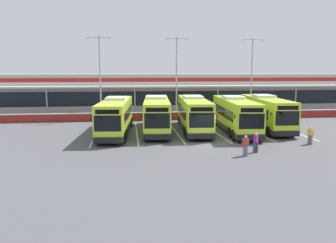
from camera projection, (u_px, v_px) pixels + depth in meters
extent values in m
plane|color=#4C4C51|center=(208.00, 143.00, 29.31)|extent=(200.00, 200.00, 0.00)
cube|color=silver|center=(170.00, 93.00, 55.37)|extent=(70.00, 10.00, 5.50)
cube|color=#19232D|center=(174.00, 98.00, 50.52)|extent=(66.00, 0.08, 2.20)
cube|color=maroon|center=(174.00, 80.00, 50.07)|extent=(68.00, 0.08, 0.60)
cube|color=beige|center=(176.00, 86.00, 48.77)|extent=(67.00, 3.00, 0.24)
cube|color=gray|center=(170.00, 75.00, 54.91)|extent=(70.00, 10.00, 0.50)
cylinder|color=#999999|center=(47.00, 102.00, 45.71)|extent=(0.20, 0.20, 4.20)
cylinder|color=#999999|center=(135.00, 101.00, 47.18)|extent=(0.20, 0.20, 4.20)
cylinder|color=#999999|center=(218.00, 101.00, 48.65)|extent=(0.20, 0.20, 4.20)
cylinder|color=#999999|center=(296.00, 100.00, 50.12)|extent=(0.20, 0.20, 4.20)
cube|color=maroon|center=(182.00, 116.00, 43.45)|extent=(60.00, 0.36, 1.00)
cube|color=#B2B2B2|center=(182.00, 112.00, 43.37)|extent=(60.00, 0.40, 0.10)
cube|color=#B7DB2D|center=(116.00, 116.00, 33.51)|extent=(3.48, 12.16, 3.19)
cube|color=#333333|center=(116.00, 128.00, 33.71)|extent=(3.50, 12.18, 0.56)
cube|color=black|center=(116.00, 113.00, 33.87)|extent=(3.32, 9.77, 0.96)
cube|color=black|center=(108.00, 123.00, 27.62)|extent=(2.31, 0.28, 1.40)
cube|color=black|center=(107.00, 112.00, 27.45)|extent=(2.05, 0.24, 0.40)
cube|color=silver|center=(116.00, 98.00, 34.23)|extent=(2.26, 2.95, 0.28)
cube|color=black|center=(108.00, 141.00, 27.74)|extent=(2.46, 0.35, 0.44)
cube|color=black|center=(125.00, 119.00, 27.97)|extent=(0.09, 0.13, 0.36)
cube|color=black|center=(91.00, 119.00, 27.85)|extent=(0.09, 0.13, 0.36)
cylinder|color=black|center=(131.00, 122.00, 38.32)|extent=(0.40, 1.06, 1.04)
cylinder|color=black|center=(110.00, 122.00, 38.22)|extent=(0.40, 1.06, 1.04)
cylinder|color=black|center=(125.00, 135.00, 30.62)|extent=(0.40, 1.06, 1.04)
cylinder|color=black|center=(99.00, 135.00, 30.52)|extent=(0.40, 1.06, 1.04)
cylinder|color=black|center=(123.00, 138.00, 29.23)|extent=(0.40, 1.06, 1.04)
cylinder|color=black|center=(97.00, 138.00, 29.13)|extent=(0.40, 1.06, 1.04)
cube|color=#B7DB2D|center=(157.00, 114.00, 34.97)|extent=(3.48, 12.16, 3.19)
cube|color=#333333|center=(157.00, 126.00, 35.17)|extent=(3.50, 12.18, 0.56)
cube|color=black|center=(157.00, 111.00, 35.33)|extent=(3.32, 9.77, 0.96)
cube|color=black|center=(157.00, 121.00, 29.07)|extent=(2.31, 0.28, 1.40)
cube|color=black|center=(157.00, 110.00, 28.91)|extent=(2.05, 0.24, 0.40)
cube|color=silver|center=(156.00, 97.00, 35.69)|extent=(2.26, 2.95, 0.28)
cube|color=black|center=(157.00, 137.00, 29.20)|extent=(2.46, 0.35, 0.44)
cube|color=black|center=(173.00, 116.00, 29.43)|extent=(0.09, 0.13, 0.36)
cube|color=black|center=(141.00, 117.00, 29.31)|extent=(0.09, 0.13, 0.36)
cylinder|color=black|center=(166.00, 120.00, 39.77)|extent=(0.40, 1.06, 1.04)
cylinder|color=black|center=(147.00, 120.00, 39.67)|extent=(0.40, 1.06, 1.04)
cylinder|color=black|center=(169.00, 132.00, 32.07)|extent=(0.40, 1.06, 1.04)
cylinder|color=black|center=(145.00, 132.00, 31.97)|extent=(0.40, 1.06, 1.04)
cylinder|color=black|center=(170.00, 135.00, 30.69)|extent=(0.40, 1.06, 1.04)
cylinder|color=black|center=(144.00, 135.00, 30.59)|extent=(0.40, 1.06, 1.04)
cube|color=#B7DB2D|center=(194.00, 113.00, 35.31)|extent=(3.48, 12.16, 3.19)
cube|color=#333333|center=(194.00, 125.00, 35.51)|extent=(3.50, 12.18, 0.56)
cube|color=black|center=(193.00, 111.00, 35.67)|extent=(3.32, 9.77, 0.96)
cube|color=black|center=(202.00, 120.00, 29.41)|extent=(2.31, 0.28, 1.40)
cube|color=black|center=(202.00, 109.00, 29.25)|extent=(2.05, 0.24, 0.40)
cube|color=silver|center=(193.00, 97.00, 36.03)|extent=(2.26, 2.95, 0.28)
cube|color=black|center=(202.00, 137.00, 29.54)|extent=(2.46, 0.35, 0.44)
cube|color=black|center=(217.00, 116.00, 29.77)|extent=(0.09, 0.13, 0.36)
cube|color=black|center=(185.00, 116.00, 29.65)|extent=(0.09, 0.13, 0.36)
cylinder|color=black|center=(199.00, 120.00, 40.11)|extent=(0.40, 1.06, 1.04)
cylinder|color=black|center=(179.00, 120.00, 40.02)|extent=(0.40, 1.06, 1.04)
cylinder|color=black|center=(209.00, 131.00, 32.41)|extent=(0.40, 1.06, 1.04)
cylinder|color=black|center=(185.00, 131.00, 32.31)|extent=(0.40, 1.06, 1.04)
cylinder|color=black|center=(212.00, 134.00, 31.03)|extent=(0.40, 1.06, 1.04)
cylinder|color=black|center=(187.00, 134.00, 30.93)|extent=(0.40, 1.06, 1.04)
cube|color=#B7DB2D|center=(235.00, 114.00, 34.71)|extent=(3.48, 12.16, 3.19)
cube|color=#333333|center=(235.00, 126.00, 34.91)|extent=(3.50, 12.18, 0.56)
cube|color=black|center=(234.00, 111.00, 35.07)|extent=(3.32, 9.77, 0.96)
cube|color=black|center=(252.00, 121.00, 28.81)|extent=(2.31, 0.28, 1.40)
cube|color=black|center=(252.00, 110.00, 28.65)|extent=(2.05, 0.24, 0.40)
cube|color=silver|center=(233.00, 97.00, 35.43)|extent=(2.26, 2.95, 0.28)
cube|color=black|center=(251.00, 138.00, 28.93)|extent=(2.46, 0.35, 0.44)
cube|color=black|center=(266.00, 117.00, 29.16)|extent=(0.09, 0.13, 0.36)
cube|color=black|center=(235.00, 117.00, 29.04)|extent=(0.09, 0.13, 0.36)
cylinder|color=black|center=(235.00, 120.00, 39.51)|extent=(0.40, 1.06, 1.04)
cylinder|color=black|center=(216.00, 121.00, 39.41)|extent=(0.40, 1.06, 1.04)
cylinder|color=black|center=(255.00, 132.00, 31.81)|extent=(0.40, 1.06, 1.04)
cylinder|color=black|center=(231.00, 132.00, 31.71)|extent=(0.40, 1.06, 1.04)
cylinder|color=black|center=(259.00, 135.00, 30.43)|extent=(0.40, 1.06, 1.04)
cylinder|color=black|center=(234.00, 135.00, 30.33)|extent=(0.40, 1.06, 1.04)
cube|color=#B7DB2D|center=(266.00, 112.00, 36.52)|extent=(3.48, 12.16, 3.19)
cube|color=#333333|center=(265.00, 123.00, 36.72)|extent=(3.50, 12.18, 0.56)
cube|color=black|center=(265.00, 109.00, 36.87)|extent=(3.32, 9.77, 0.96)
cube|color=black|center=(287.00, 118.00, 30.62)|extent=(2.31, 0.28, 1.40)
cube|color=black|center=(288.00, 108.00, 30.46)|extent=(2.05, 0.24, 0.40)
cube|color=silver|center=(263.00, 96.00, 37.24)|extent=(2.26, 2.95, 0.28)
cube|color=black|center=(287.00, 134.00, 30.74)|extent=(2.46, 0.35, 0.44)
cube|color=black|center=(301.00, 114.00, 30.97)|extent=(0.09, 0.13, 0.36)
cube|color=black|center=(271.00, 114.00, 30.85)|extent=(0.09, 0.13, 0.36)
cylinder|color=black|center=(262.00, 118.00, 41.32)|extent=(0.40, 1.06, 1.04)
cylinder|color=black|center=(244.00, 118.00, 41.22)|extent=(0.40, 1.06, 1.04)
cylinder|color=black|center=(287.00, 129.00, 33.62)|extent=(0.40, 1.06, 1.04)
cylinder|color=black|center=(264.00, 129.00, 33.52)|extent=(0.40, 1.06, 1.04)
cylinder|color=black|center=(293.00, 131.00, 32.24)|extent=(0.40, 1.06, 1.04)
cylinder|color=black|center=(269.00, 132.00, 32.14)|extent=(0.40, 1.06, 1.04)
cube|color=silver|center=(97.00, 133.00, 33.95)|extent=(0.14, 13.00, 0.01)
cube|color=silver|center=(137.00, 133.00, 34.45)|extent=(0.14, 13.00, 0.01)
cube|color=silver|center=(176.00, 132.00, 34.94)|extent=(0.14, 13.00, 0.01)
cube|color=silver|center=(214.00, 131.00, 35.44)|extent=(0.14, 13.00, 0.01)
cube|color=silver|center=(250.00, 130.00, 35.94)|extent=(0.14, 13.00, 0.01)
cube|color=silver|center=(286.00, 129.00, 36.44)|extent=(0.14, 13.00, 0.01)
cube|color=#4C4238|center=(254.00, 147.00, 25.92)|extent=(0.22, 0.23, 0.84)
cube|color=#4C4238|center=(257.00, 147.00, 25.94)|extent=(0.22, 0.23, 0.84)
cube|color=#A32D89|center=(256.00, 139.00, 25.83)|extent=(0.40, 0.38, 0.56)
cube|color=#A32D89|center=(254.00, 140.00, 25.68)|extent=(0.13, 0.13, 0.54)
cube|color=#A32D89|center=(257.00, 139.00, 25.98)|extent=(0.13, 0.13, 0.54)
sphere|color=#DBB293|center=(256.00, 134.00, 25.77)|extent=(0.22, 0.22, 0.22)
cube|color=#194C9E|center=(253.00, 145.00, 25.72)|extent=(0.26, 0.30, 0.22)
cylinder|color=#194C9E|center=(254.00, 143.00, 25.69)|extent=(0.02, 0.02, 0.16)
cube|color=slate|center=(309.00, 140.00, 28.88)|extent=(0.16, 0.20, 0.84)
cube|color=slate|center=(311.00, 140.00, 28.77)|extent=(0.16, 0.20, 0.84)
cube|color=gold|center=(310.00, 132.00, 28.72)|extent=(0.36, 0.26, 0.56)
cube|color=gold|center=(308.00, 132.00, 28.72)|extent=(0.10, 0.11, 0.54)
cube|color=gold|center=(313.00, 132.00, 28.72)|extent=(0.10, 0.11, 0.54)
sphere|color=#DBB293|center=(311.00, 128.00, 28.66)|extent=(0.22, 0.22, 0.22)
cube|color=slate|center=(244.00, 151.00, 24.92)|extent=(0.17, 0.21, 0.84)
cube|color=slate|center=(247.00, 151.00, 24.78)|extent=(0.17, 0.21, 0.84)
cube|color=#B23838|center=(246.00, 142.00, 24.74)|extent=(0.38, 0.29, 0.56)
cube|color=#B23838|center=(243.00, 142.00, 24.77)|extent=(0.11, 0.12, 0.54)
cube|color=#B23838|center=(249.00, 142.00, 24.72)|extent=(0.11, 0.12, 0.54)
sphere|color=#DBB293|center=(246.00, 137.00, 24.68)|extent=(0.22, 0.22, 0.22)
cylinder|color=#9E9EA3|center=(100.00, 79.00, 42.95)|extent=(0.20, 0.20, 11.00)
cylinder|color=#9E9EA3|center=(99.00, 37.00, 42.12)|extent=(2.80, 0.10, 0.10)
cube|color=silver|center=(88.00, 38.00, 41.97)|extent=(0.44, 0.28, 0.20)
cube|color=silver|center=(110.00, 38.00, 42.31)|extent=(0.44, 0.28, 0.20)
cylinder|color=#9E9EA3|center=(177.00, 78.00, 44.31)|extent=(0.20, 0.20, 11.00)
cylinder|color=#9E9EA3|center=(177.00, 38.00, 43.49)|extent=(2.80, 0.10, 0.10)
cube|color=silver|center=(166.00, 39.00, 43.34)|extent=(0.44, 0.28, 0.20)
cube|color=silver|center=(187.00, 39.00, 43.67)|extent=(0.44, 0.28, 0.20)
cylinder|color=#9E9EA3|center=(251.00, 78.00, 45.72)|extent=(0.20, 0.20, 11.00)
cylinder|color=#9E9EA3|center=(253.00, 39.00, 44.90)|extent=(2.80, 0.10, 0.10)
cube|color=silver|center=(243.00, 40.00, 44.75)|extent=(0.44, 0.28, 0.20)
cube|color=silver|center=(263.00, 40.00, 45.08)|extent=(0.44, 0.28, 0.20)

